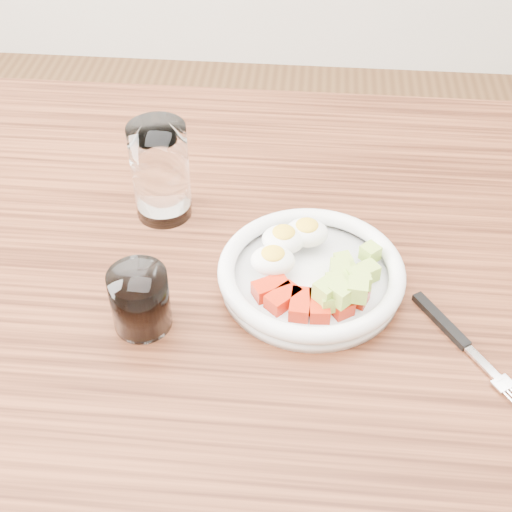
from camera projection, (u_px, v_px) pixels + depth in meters
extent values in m
cube|color=brown|center=(263.00, 292.00, 0.87)|extent=(1.50, 0.90, 0.04)
cylinder|color=white|center=(311.00, 280.00, 0.85)|extent=(0.21, 0.21, 0.01)
torus|color=white|center=(311.00, 271.00, 0.84)|extent=(0.22, 0.22, 0.02)
cube|color=red|center=(271.00, 288.00, 0.82)|extent=(0.05, 0.04, 0.02)
cube|color=red|center=(283.00, 298.00, 0.81)|extent=(0.04, 0.05, 0.02)
cube|color=red|center=(300.00, 305.00, 0.80)|extent=(0.03, 0.04, 0.02)
cube|color=red|center=(319.00, 306.00, 0.80)|extent=(0.03, 0.04, 0.02)
cube|color=red|center=(337.00, 302.00, 0.80)|extent=(0.04, 0.05, 0.02)
cube|color=red|center=(351.00, 293.00, 0.81)|extent=(0.05, 0.04, 0.02)
ellipsoid|color=white|center=(284.00, 239.00, 0.86)|extent=(0.05, 0.04, 0.03)
ellipsoid|color=yellow|center=(284.00, 232.00, 0.85)|extent=(0.03, 0.03, 0.01)
ellipsoid|color=white|center=(307.00, 233.00, 0.87)|extent=(0.05, 0.04, 0.03)
ellipsoid|color=yellow|center=(307.00, 225.00, 0.86)|extent=(0.03, 0.03, 0.01)
ellipsoid|color=white|center=(273.00, 261.00, 0.83)|extent=(0.05, 0.04, 0.03)
ellipsoid|color=yellow|center=(273.00, 253.00, 0.83)|extent=(0.03, 0.03, 0.01)
cube|color=#AFCA4E|center=(358.00, 290.00, 0.78)|extent=(0.02, 0.02, 0.02)
cube|color=#AFCA4E|center=(341.00, 294.00, 0.78)|extent=(0.03, 0.03, 0.02)
cube|color=#AFCA4E|center=(335.00, 282.00, 0.79)|extent=(0.02, 0.02, 0.02)
cube|color=#AFCA4E|center=(338.00, 289.00, 0.80)|extent=(0.03, 0.03, 0.02)
cube|color=#AFCA4E|center=(343.00, 262.00, 0.84)|extent=(0.02, 0.02, 0.02)
cube|color=#AFCA4E|center=(340.00, 271.00, 0.83)|extent=(0.02, 0.02, 0.02)
cube|color=#AFCA4E|center=(329.00, 300.00, 0.79)|extent=(0.03, 0.03, 0.02)
cube|color=#AFCA4E|center=(368.00, 272.00, 0.83)|extent=(0.03, 0.03, 0.02)
cube|color=#AFCA4E|center=(345.00, 269.00, 0.83)|extent=(0.03, 0.03, 0.02)
cube|color=#AFCA4E|center=(361.00, 281.00, 0.80)|extent=(0.02, 0.02, 0.02)
cube|color=#AFCA4E|center=(358.00, 278.00, 0.81)|extent=(0.03, 0.03, 0.02)
cube|color=#AFCA4E|center=(347.00, 285.00, 0.80)|extent=(0.03, 0.03, 0.02)
cube|color=#AFCA4E|center=(370.00, 253.00, 0.85)|extent=(0.03, 0.03, 0.02)
cube|color=#AFCA4E|center=(326.00, 291.00, 0.79)|extent=(0.03, 0.03, 0.02)
cube|color=black|center=(441.00, 320.00, 0.80)|extent=(0.06, 0.08, 0.01)
cube|color=silver|center=(483.00, 364.00, 0.76)|extent=(0.04, 0.05, 0.00)
cube|color=silver|center=(503.00, 384.00, 0.74)|extent=(0.03, 0.03, 0.00)
cylinder|color=white|center=(160.00, 172.00, 0.91)|extent=(0.07, 0.07, 0.13)
cylinder|color=white|center=(140.00, 300.00, 0.78)|extent=(0.07, 0.07, 0.07)
cylinder|color=black|center=(140.00, 301.00, 0.78)|extent=(0.06, 0.06, 0.06)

